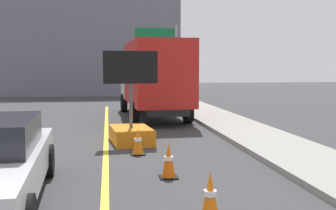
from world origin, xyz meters
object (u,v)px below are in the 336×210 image
object	(u,v)px
box_truck	(153,77)
traffic_cone_far_lane	(169,161)
arrow_board_trailer	(131,127)
traffic_cone_curbside	(138,142)
highway_guide_sign	(164,49)
traffic_cone_mid_lane	(210,197)

from	to	relation	value
box_truck	traffic_cone_far_lane	size ratio (longest dim) A/B	10.57
arrow_board_trailer	traffic_cone_curbside	xyz separation A→B (m)	(0.07, -1.68, -0.14)
box_truck	highway_guide_sign	size ratio (longest dim) A/B	1.49
highway_guide_sign	box_truck	bearing A→B (deg)	-101.08
traffic_cone_mid_lane	traffic_cone_curbside	distance (m)	4.66
arrow_board_trailer	box_truck	distance (m)	6.14
highway_guide_sign	traffic_cone_far_lane	distance (m)	18.90
arrow_board_trailer	traffic_cone_mid_lane	distance (m)	6.34
traffic_cone_curbside	arrow_board_trailer	bearing A→B (deg)	92.51
arrow_board_trailer	traffic_cone_far_lane	world-z (taller)	arrow_board_trailer
traffic_cone_far_lane	traffic_cone_mid_lane	bearing A→B (deg)	-83.93
arrow_board_trailer	highway_guide_sign	xyz separation A→B (m)	(3.03, 14.53, 2.94)
traffic_cone_mid_lane	traffic_cone_far_lane	bearing A→B (deg)	96.07
traffic_cone_far_lane	traffic_cone_curbside	size ratio (longest dim) A/B	1.03
highway_guide_sign	traffic_cone_far_lane	bearing A→B (deg)	-97.73
box_truck	traffic_cone_mid_lane	distance (m)	12.24
box_truck	traffic_cone_far_lane	bearing A→B (deg)	-94.71
highway_guide_sign	traffic_cone_curbside	size ratio (longest dim) A/B	7.30
highway_guide_sign	traffic_cone_mid_lane	bearing A→B (deg)	-96.19
arrow_board_trailer	traffic_cone_mid_lane	size ratio (longest dim) A/B	3.71
traffic_cone_mid_lane	highway_guide_sign	bearing A→B (deg)	83.81
box_truck	traffic_cone_curbside	xyz separation A→B (m)	(-1.25, -7.53, -1.45)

